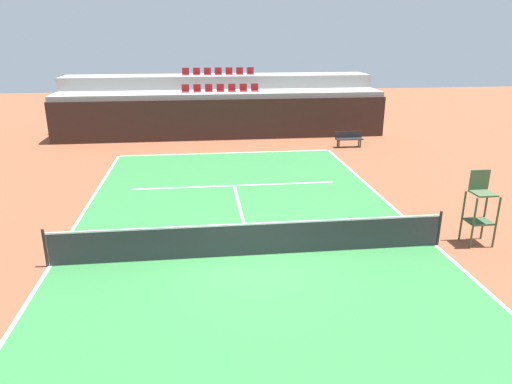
# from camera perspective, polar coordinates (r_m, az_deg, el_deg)

# --- Properties ---
(ground_plane) EXTENTS (80.00, 80.00, 0.00)m
(ground_plane) POSITION_cam_1_polar(r_m,az_deg,el_deg) (13.39, -0.53, -7.67)
(ground_plane) COLOR brown
(court_surface) EXTENTS (11.00, 24.00, 0.01)m
(court_surface) POSITION_cam_1_polar(r_m,az_deg,el_deg) (13.39, -0.53, -7.65)
(court_surface) COLOR #2D7238
(court_surface) RESTS_ON ground_plane
(baseline_far) EXTENTS (11.00, 0.10, 0.00)m
(baseline_far) POSITION_cam_1_polar(r_m,az_deg,el_deg) (24.64, -3.63, 4.72)
(baseline_far) COLOR white
(baseline_far) RESTS_ON court_surface
(sideline_left) EXTENTS (0.10, 24.00, 0.00)m
(sideline_left) POSITION_cam_1_polar(r_m,az_deg,el_deg) (13.95, -23.63, -8.18)
(sideline_left) COLOR white
(sideline_left) RESTS_ON court_surface
(sideline_right) EXTENTS (0.10, 24.00, 0.00)m
(sideline_right) POSITION_cam_1_polar(r_m,az_deg,el_deg) (14.94, 20.84, -6.02)
(sideline_right) COLOR white
(sideline_right) RESTS_ON court_surface
(service_line_far) EXTENTS (8.26, 0.10, 0.00)m
(service_line_far) POSITION_cam_1_polar(r_m,az_deg,el_deg) (19.31, -2.64, 0.78)
(service_line_far) COLOR white
(service_line_far) RESTS_ON court_surface
(centre_service_line) EXTENTS (0.10, 6.40, 0.00)m
(centre_service_line) POSITION_cam_1_polar(r_m,az_deg,el_deg) (16.30, -1.78, -2.66)
(centre_service_line) COLOR white
(centre_service_line) RESTS_ON court_surface
(back_wall) EXTENTS (19.33, 0.30, 2.35)m
(back_wall) POSITION_cam_1_polar(r_m,az_deg,el_deg) (27.61, -4.09, 8.70)
(back_wall) COLOR black
(back_wall) RESTS_ON ground_plane
(stands_tier_lower) EXTENTS (19.33, 2.40, 2.61)m
(stands_tier_lower) POSITION_cam_1_polar(r_m,az_deg,el_deg) (28.91, -4.24, 9.41)
(stands_tier_lower) COLOR #9E9E99
(stands_tier_lower) RESTS_ON ground_plane
(stands_tier_upper) EXTENTS (19.33, 2.40, 3.40)m
(stands_tier_upper) POSITION_cam_1_polar(r_m,az_deg,el_deg) (31.23, -4.48, 10.83)
(stands_tier_upper) COLOR #9E9E99
(stands_tier_upper) RESTS_ON ground_plane
(seating_row_lower) EXTENTS (4.57, 0.44, 0.44)m
(seating_row_lower) POSITION_cam_1_polar(r_m,az_deg,el_deg) (28.81, -4.32, 12.25)
(seating_row_lower) COLOR maroon
(seating_row_lower) RESTS_ON stands_tier_lower
(seating_row_upper) EXTENTS (4.57, 0.44, 0.44)m
(seating_row_upper) POSITION_cam_1_polar(r_m,az_deg,el_deg) (31.13, -4.58, 14.18)
(seating_row_upper) COLOR maroon
(seating_row_upper) RESTS_ON stands_tier_upper
(tennis_net) EXTENTS (11.08, 0.08, 1.07)m
(tennis_net) POSITION_cam_1_polar(r_m,az_deg,el_deg) (13.17, -0.54, -5.69)
(tennis_net) COLOR black
(tennis_net) RESTS_ON court_surface
(umpire_chair) EXTENTS (0.76, 0.66, 2.20)m
(umpire_chair) POSITION_cam_1_polar(r_m,az_deg,el_deg) (15.18, 25.45, -1.47)
(umpire_chair) COLOR #334C2D
(umpire_chair) RESTS_ON ground_plane
(player_bench) EXTENTS (1.50, 0.40, 0.85)m
(player_bench) POSITION_cam_1_polar(r_m,az_deg,el_deg) (26.37, 11.16, 6.44)
(player_bench) COLOR #232328
(player_bench) RESTS_ON ground_plane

